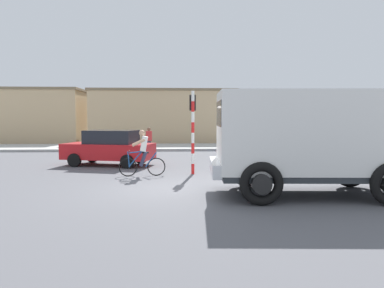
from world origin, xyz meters
TOP-DOWN VIEW (x-y plane):
  - ground_plane at (0.00, 0.00)m, footprint 120.00×120.00m
  - sidewalk_far at (0.00, 15.27)m, footprint 80.00×5.00m
  - truck_foreground at (3.80, -1.20)m, footprint 5.57×3.10m
  - cyclist at (-1.16, 2.59)m, footprint 1.72×0.52m
  - traffic_light_pole at (0.74, 3.08)m, footprint 0.24×0.43m
  - car_red_near at (5.44, 10.25)m, footprint 4.23×2.37m
  - car_white_mid at (-2.90, 5.86)m, footprint 4.31×2.71m
  - pedestrian_near_kerb at (-1.34, 9.99)m, footprint 0.34×0.22m
  - building_corner_left at (-11.80, 21.82)m, footprint 8.53×5.46m
  - building_mid_block at (-0.70, 21.48)m, footprint 12.02×5.91m
  - building_corner_right at (10.37, 22.45)m, footprint 7.89×5.63m

SIDE VIEW (x-z plane):
  - ground_plane at x=0.00m, z-range 0.00..0.00m
  - sidewalk_far at x=0.00m, z-range 0.00..0.16m
  - car_red_near at x=5.44m, z-range 0.02..1.62m
  - car_white_mid at x=-2.90m, z-range 0.02..1.62m
  - pedestrian_near_kerb at x=-1.34m, z-range 0.04..1.66m
  - cyclist at x=-1.16m, z-range 0.00..1.72m
  - truck_foreground at x=3.80m, z-range 0.22..3.12m
  - building_corner_right at x=10.37m, z-range 0.00..3.77m
  - traffic_light_pole at x=0.74m, z-range 0.47..3.67m
  - building_mid_block at x=-0.70m, z-range 0.00..4.47m
  - building_corner_left at x=-11.80m, z-range 0.00..4.57m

